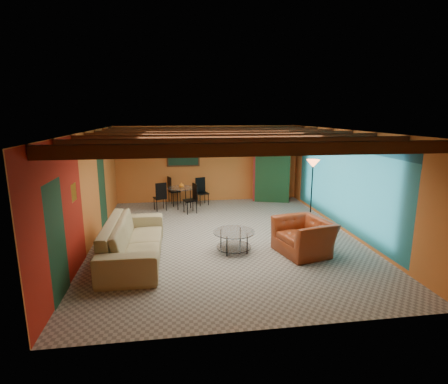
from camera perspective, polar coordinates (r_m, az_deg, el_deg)
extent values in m
cube|color=gray|center=(9.11, 0.18, -7.35)|extent=(6.50, 8.00, 0.01)
cube|color=silver|center=(8.58, 0.20, 9.87)|extent=(6.50, 8.00, 0.01)
cube|color=#BA642A|center=(12.66, -2.52, 4.59)|extent=(6.50, 0.02, 2.70)
cube|color=maroon|center=(8.87, -21.04, 0.32)|extent=(0.02, 8.00, 2.70)
cube|color=teal|center=(9.77, 19.41, 1.50)|extent=(0.02, 8.00, 2.70)
imported|color=#8E835C|center=(7.96, -14.41, -7.49)|extent=(1.18, 2.96, 0.86)
imported|color=maroon|center=(8.21, 12.81, -7.04)|extent=(1.32, 1.43, 0.78)
cube|color=maroon|center=(12.83, 7.47, 3.17)|extent=(1.30, 0.91, 2.07)
cube|color=black|center=(12.52, -6.63, 5.82)|extent=(1.05, 0.03, 0.65)
imported|color=#26661E|center=(12.68, 7.64, 8.92)|extent=(0.54, 0.50, 0.51)
imported|color=orange|center=(11.80, -6.94, 2.40)|extent=(0.20, 0.20, 0.18)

